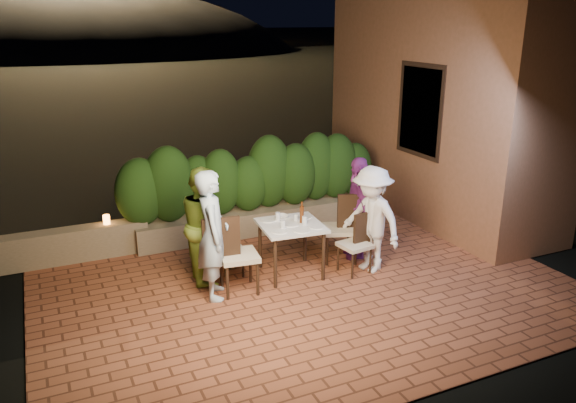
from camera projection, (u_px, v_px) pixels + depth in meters
ground at (309, 290)px, 7.56m from camera, size 400.00×400.00×0.00m
terrace_floor at (293, 278)px, 8.01m from camera, size 7.00×6.00×0.15m
building_wall at (442, 75)px, 9.93m from camera, size 1.60×5.00×5.00m
window_pane at (421, 110)px, 9.35m from camera, size 0.08×1.00×1.40m
window_frame at (421, 110)px, 9.34m from camera, size 0.06×1.15×1.55m
planter at (259, 219)px, 9.56m from camera, size 4.20×0.55×0.40m
hedge at (259, 177)px, 9.33m from camera, size 4.00×0.70×1.10m
parapet at (73, 245)px, 8.36m from camera, size 2.20×0.30×0.50m
hill at (80, 90)px, 61.44m from camera, size 52.00×40.00×22.00m
dining_table at (291, 249)px, 7.88m from camera, size 0.91×0.91×0.75m
plate_nw at (279, 231)px, 7.49m from camera, size 0.21×0.21×0.01m
plate_sw at (269, 220)px, 7.91m from camera, size 0.22×0.22×0.01m
plate_ne at (316, 226)px, 7.66m from camera, size 0.22×0.22×0.01m
plate_se at (305, 217)px, 8.03m from camera, size 0.20×0.20×0.01m
plate_centre at (290, 224)px, 7.74m from camera, size 0.23×0.23×0.01m
plate_front at (302, 230)px, 7.53m from camera, size 0.23×0.23×0.01m
glass_nw at (283, 224)px, 7.60m from camera, size 0.07×0.07×0.12m
glass_sw at (278, 217)px, 7.89m from camera, size 0.07×0.07×0.12m
glass_ne at (305, 220)px, 7.74m from camera, size 0.07×0.07×0.12m
glass_se at (296, 217)px, 7.89m from camera, size 0.06×0.06×0.10m
beer_bottle at (302, 212)px, 7.78m from camera, size 0.06×0.06×0.30m
bowl at (282, 216)px, 8.01m from camera, size 0.22×0.22×0.04m
chair_left_front at (239, 254)px, 7.33m from camera, size 0.55×0.55×1.06m
chair_left_back at (227, 247)px, 7.83m from camera, size 0.40×0.40×0.86m
chair_right_front at (355, 244)px, 7.92m from camera, size 0.45×0.45×0.86m
chair_right_back at (338, 227)px, 8.31m from camera, size 0.61×0.61×1.03m
diner_blue at (213, 235)px, 7.11m from camera, size 0.55×0.70×1.70m
diner_green at (205, 224)px, 7.62m from camera, size 0.68×0.84×1.60m
diner_white at (372, 220)px, 7.89m from camera, size 0.83×1.11×1.54m
diner_purple at (358, 207)px, 8.37m from camera, size 0.64×0.98×1.55m
parapet_lamp at (106, 220)px, 8.47m from camera, size 0.10×0.10×0.14m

